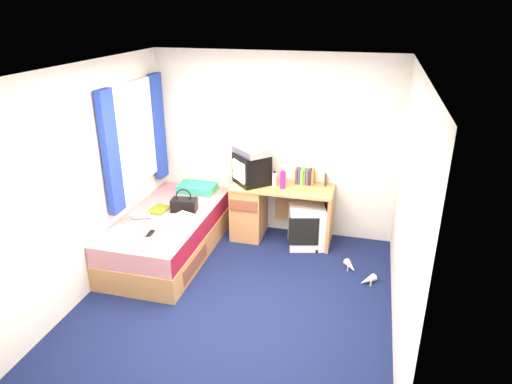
% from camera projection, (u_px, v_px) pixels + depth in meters
% --- Properties ---
extents(ground, '(3.40, 3.40, 0.00)m').
position_uv_depth(ground, '(238.00, 297.00, 4.90)').
color(ground, '#0C1438').
rests_on(ground, ground).
extents(room_shell, '(3.40, 3.40, 3.40)m').
position_uv_depth(room_shell, '(236.00, 170.00, 4.35)').
color(room_shell, white).
rests_on(room_shell, ground).
extents(bed, '(1.01, 2.00, 0.54)m').
position_uv_depth(bed, '(169.00, 234.00, 5.68)').
color(bed, tan).
rests_on(bed, ground).
extents(pillow, '(0.50, 0.32, 0.11)m').
position_uv_depth(pillow, '(197.00, 188.00, 6.21)').
color(pillow, '#1A6EAE').
rests_on(pillow, bed).
extents(desk, '(1.30, 0.55, 0.75)m').
position_uv_depth(desk, '(262.00, 208.00, 6.05)').
color(desk, tan).
rests_on(desk, ground).
extents(storage_cube, '(0.54, 0.54, 0.55)m').
position_uv_depth(storage_cube, '(306.00, 225.00, 5.87)').
color(storage_cube, white).
rests_on(storage_cube, ground).
extents(crt_tv, '(0.54, 0.55, 0.40)m').
position_uv_depth(crt_tv, '(252.00, 169.00, 5.88)').
color(crt_tv, black).
rests_on(crt_tv, desk).
extents(vcr, '(0.56, 0.55, 0.09)m').
position_uv_depth(vcr, '(252.00, 151.00, 5.79)').
color(vcr, silver).
rests_on(vcr, crt_tv).
extents(book_row, '(0.24, 0.13, 0.20)m').
position_uv_depth(book_row, '(305.00, 176.00, 5.90)').
color(book_row, maroon).
rests_on(book_row, desk).
extents(picture_frame, '(0.04, 0.12, 0.14)m').
position_uv_depth(picture_frame, '(325.00, 180.00, 5.88)').
color(picture_frame, '#312210').
rests_on(picture_frame, desk).
extents(pink_water_bottle, '(0.08, 0.08, 0.22)m').
position_uv_depth(pink_water_bottle, '(283.00, 180.00, 5.75)').
color(pink_water_bottle, '#C51B77').
rests_on(pink_water_bottle, desk).
extents(aerosol_can, '(0.05, 0.05, 0.18)m').
position_uv_depth(aerosol_can, '(274.00, 179.00, 5.83)').
color(aerosol_can, white).
rests_on(aerosol_can, desk).
extents(handbag, '(0.34, 0.22, 0.29)m').
position_uv_depth(handbag, '(184.00, 204.00, 5.63)').
color(handbag, black).
rests_on(handbag, bed).
extents(towel, '(0.34, 0.31, 0.09)m').
position_uv_depth(towel, '(185.00, 220.00, 5.32)').
color(towel, silver).
rests_on(towel, bed).
extents(magazine, '(0.24, 0.30, 0.01)m').
position_uv_depth(magazine, '(159.00, 209.00, 5.68)').
color(magazine, '#BFD918').
rests_on(magazine, bed).
extents(water_bottle, '(0.21, 0.14, 0.07)m').
position_uv_depth(water_bottle, '(142.00, 216.00, 5.44)').
color(water_bottle, white).
rests_on(water_bottle, bed).
extents(colour_swatch_fan, '(0.22, 0.15, 0.01)m').
position_uv_depth(colour_swatch_fan, '(147.00, 236.00, 5.03)').
color(colour_swatch_fan, gold).
rests_on(colour_swatch_fan, bed).
extents(remote_control, '(0.07, 0.16, 0.02)m').
position_uv_depth(remote_control, '(150.00, 234.00, 5.08)').
color(remote_control, black).
rests_on(remote_control, bed).
extents(window_assembly, '(0.11, 1.42, 1.40)m').
position_uv_depth(window_assembly, '(135.00, 138.00, 5.52)').
color(window_assembly, silver).
rests_on(window_assembly, room_shell).
extents(white_heels, '(0.40, 0.48, 0.09)m').
position_uv_depth(white_heels, '(359.00, 273.00, 5.27)').
color(white_heels, silver).
rests_on(white_heels, ground).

